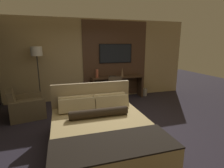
{
  "coord_description": "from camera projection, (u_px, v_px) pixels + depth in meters",
  "views": [
    {
      "loc": [
        -1.1,
        -3.59,
        1.94
      ],
      "look_at": [
        0.21,
        0.82,
        0.89
      ],
      "focal_mm": 28.0,
      "sensor_mm": 36.0,
      "label": 1
    }
  ],
  "objects": [
    {
      "name": "armchair_by_window",
      "position": [
        26.0,
        107.0,
        4.76
      ],
      "size": [
        1.03,
        1.05,
        0.77
      ],
      "rotation": [
        0.0,
        0.0,
        1.78
      ],
      "color": "brown",
      "rests_on": "ground_plane"
    },
    {
      "name": "tv",
      "position": [
        116.0,
        53.0,
        6.33
      ],
      "size": [
        1.22,
        0.04,
        0.68
      ],
      "color": "black"
    },
    {
      "name": "book",
      "position": [
        112.0,
        76.0,
        6.26
      ],
      "size": [
        0.23,
        0.16,
        0.03
      ],
      "color": "#332D28",
      "rests_on": "desk"
    },
    {
      "name": "vase_tall",
      "position": [
        122.0,
        72.0,
        6.31
      ],
      "size": [
        0.1,
        0.1,
        0.33
      ],
      "color": "#846647",
      "rests_on": "desk"
    },
    {
      "name": "bed",
      "position": [
        102.0,
        132.0,
        3.29
      ],
      "size": [
        1.82,
        2.2,
        1.07
      ],
      "color": "#33281E",
      "rests_on": "ground_plane"
    },
    {
      "name": "floor_lamp",
      "position": [
        37.0,
        56.0,
        5.33
      ],
      "size": [
        0.34,
        0.34,
        1.87
      ],
      "color": "#282623",
      "rests_on": "ground_plane"
    },
    {
      "name": "vase_short",
      "position": [
        97.0,
        74.0,
        6.06
      ],
      "size": [
        0.1,
        0.1,
        0.29
      ],
      "color": "#B2563D",
      "rests_on": "desk"
    },
    {
      "name": "waste_bin",
      "position": [
        144.0,
        92.0,
        6.73
      ],
      "size": [
        0.22,
        0.22,
        0.28
      ],
      "color": "gray",
      "rests_on": "ground_plane"
    },
    {
      "name": "desk_chair",
      "position": [
        116.0,
        88.0,
        5.77
      ],
      "size": [
        0.58,
        0.58,
        0.89
      ],
      "rotation": [
        0.0,
        0.0,
        -0.16
      ],
      "color": "#4C3D2D",
      "rests_on": "ground_plane"
    },
    {
      "name": "ground_plane",
      "position": [
        113.0,
        129.0,
        4.09
      ],
      "size": [
        16.0,
        16.0,
        0.0
      ],
      "primitive_type": "plane",
      "color": "#28232D"
    },
    {
      "name": "desk",
      "position": [
        117.0,
        83.0,
        6.4
      ],
      "size": [
        1.88,
        0.46,
        0.8
      ],
      "color": "#422D1E",
      "rests_on": "ground_plane"
    },
    {
      "name": "wall_back_tv_panel",
      "position": [
        95.0,
        60.0,
        6.24
      ],
      "size": [
        7.2,
        0.09,
        2.8
      ],
      "color": "tan",
      "rests_on": "ground_plane"
    }
  ]
}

